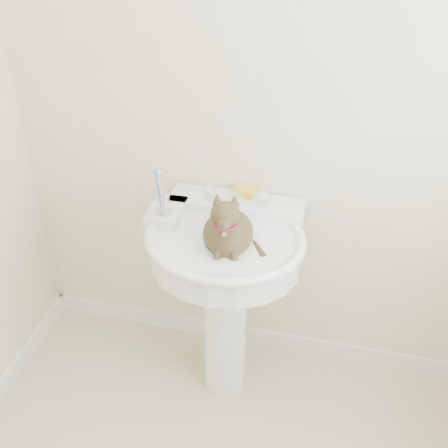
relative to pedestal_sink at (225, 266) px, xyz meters
The scene contains 7 objects.
wall_back 0.63m from the pedestal_sink, 68.70° to the left, with size 2.20×0.00×2.50m, color beige, non-canonical shape.
baseboard_back 0.72m from the pedestal_sink, 68.02° to the left, with size 2.20×0.02×0.09m, color white.
pedestal_sink is the anchor object (origin of this frame).
faucet 0.28m from the pedestal_sink, 89.02° to the left, with size 0.28×0.12×0.14m.
soap_bar 0.33m from the pedestal_sink, 83.91° to the left, with size 0.09×0.06×0.03m, color gold.
toothbrush_cup 0.36m from the pedestal_sink, behind, with size 0.07×0.07×0.18m.
cat 0.24m from the pedestal_sink, 68.58° to the right, with size 0.21×0.26×0.38m.
Camera 1 is at (0.30, -0.90, 2.13)m, focal length 45.00 mm.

